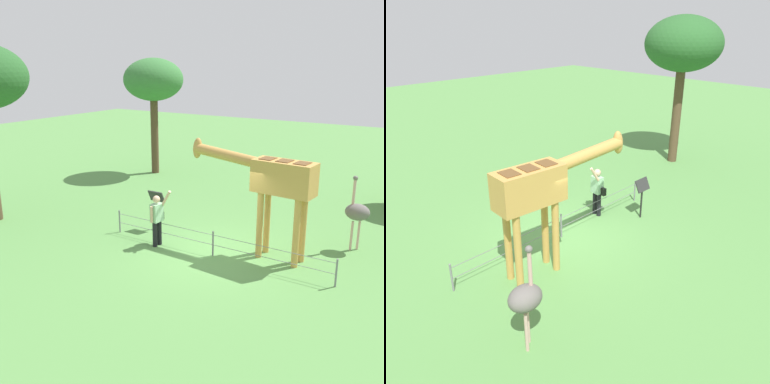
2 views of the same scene
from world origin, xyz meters
The scene contains 7 objects.
ground_plane centered at (0.00, 0.00, 0.00)m, with size 60.00×60.00×0.00m, color #568E47.
giraffe centered at (-1.37, -0.75, 2.24)m, with size 3.92×0.83×3.20m.
visitor centered at (1.80, 0.32, 0.90)m, with size 0.59×0.59×1.77m.
ostrich centered at (-3.33, -2.52, 1.18)m, with size 0.70×0.56×2.25m.
tree_east centered at (7.44, -7.15, 4.47)m, with size 2.86×2.86×5.55m.
info_sign centered at (2.65, -0.80, 0.95)m, with size 0.56×0.21×1.32m.
wire_fence centered at (0.00, 0.09, 0.40)m, with size 7.05×0.05×0.75m.
Camera 1 is at (-5.88, 10.54, 5.41)m, focal length 42.20 mm.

